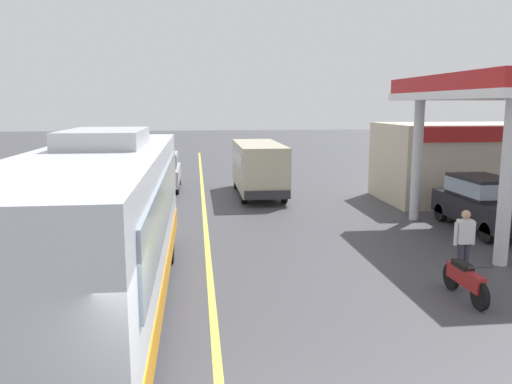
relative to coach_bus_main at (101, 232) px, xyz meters
name	(u,v)px	position (x,y,z in m)	size (l,w,h in m)	color
ground	(202,190)	(2.18, 14.90, -1.72)	(120.00, 120.00, 0.00)	#424247
lane_divider_stripe	(204,211)	(2.18, 9.90, -1.72)	(0.16, 50.00, 0.01)	#D8CC4C
coach_bus_main	(101,232)	(0.00, 0.00, 0.00)	(2.60, 11.04, 3.69)	silver
gas_station_roadside	(490,145)	(13.60, 8.94, 0.91)	(9.10, 11.95, 5.10)	#B21E1E
car_at_pump	(483,201)	(11.50, 5.66, -0.71)	(1.70, 4.20, 1.82)	black
minibus_opposing_lane	(258,164)	(4.79, 13.23, -0.25)	(2.04, 6.13, 2.44)	#BFB799
motorcycle_parked_forecourt	(465,279)	(7.69, -0.11, -1.28)	(0.55, 1.80, 0.92)	black
pedestrian_near_pump	(464,239)	(8.45, 1.36, -0.79)	(0.55, 0.22, 1.66)	#33333F
car_trailing_behind_bus	(162,169)	(0.20, 15.50, -0.71)	(1.70, 4.20, 1.82)	#B2B2B7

